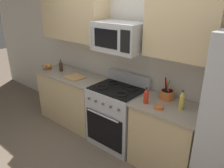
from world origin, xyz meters
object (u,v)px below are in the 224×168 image
utensil_crock (167,94)px  bottle_soy (61,66)px  microwave (119,37)px  cutting_board (75,77)px  fruit_basket (47,67)px  bottle_oil (182,101)px  bottle_hot_sauce (146,96)px  apple_loose (47,67)px  range_oven (117,115)px  prep_bowl (159,107)px

utensil_crock → bottle_soy: size_ratio=1.46×
utensil_crock → microwave: bearing=-168.8°
microwave → cutting_board: size_ratio=2.40×
fruit_basket → cutting_board: bearing=2.2°
utensil_crock → bottle_oil: bearing=-29.7°
microwave → bottle_hot_sauce: bearing=-14.5°
fruit_basket → utensil_crock: bearing=6.6°
bottle_oil → apple_loose: bearing=-177.8°
fruit_basket → apple_loose: 0.04m
range_oven → fruit_basket: range_oven is taller
fruit_basket → prep_bowl: fruit_basket is taller
bottle_hot_sauce → prep_bowl: bottle_hot_sauce is taller
apple_loose → bottle_hot_sauce: (2.16, -0.04, 0.06)m
prep_bowl → bottle_oil: bearing=39.0°
bottle_oil → bottle_hot_sauce: bearing=-161.7°
cutting_board → bottle_oil: bottle_oil is taller
range_oven → apple_loose: size_ratio=14.23×
apple_loose → range_oven: bearing=3.0°
utensil_crock → apple_loose: utensil_crock is taller
cutting_board → utensil_crock: bearing=8.7°
utensil_crock → bottle_hot_sauce: 0.32m
microwave → apple_loose: bearing=-176.1°
microwave → apple_loose: size_ratio=9.12×
range_oven → fruit_basket: (-1.57, -0.10, 0.48)m
range_oven → utensil_crock: size_ratio=3.62×
range_oven → microwave: (-0.00, 0.03, 1.19)m
utensil_crock → bottle_hot_sauce: bearing=-116.9°
range_oven → prep_bowl: bearing=-11.2°
apple_loose → cutting_board: size_ratio=0.26×
bottle_soy → cutting_board: bearing=-9.0°
utensil_crock → bottle_soy: (-2.00, -0.16, 0.03)m
bottle_soy → prep_bowl: size_ratio=1.97×
range_oven → bottle_soy: (-1.30, 0.00, 0.53)m
microwave → utensil_crock: bearing=11.2°
apple_loose → prep_bowl: 2.36m
cutting_board → bottle_soy: 0.47m
cutting_board → prep_bowl: bearing=-2.9°
bottle_oil → utensil_crock: bearing=150.3°
apple_loose → bottle_hot_sauce: bearing=-0.9°
prep_bowl → fruit_basket: bearing=178.7°
range_oven → utensil_crock: utensil_crock is taller
range_oven → bottle_hot_sauce: size_ratio=5.09×
utensil_crock → fruit_basket: size_ratio=1.62×
utensil_crock → bottle_soy: bearing=-175.3°
microwave → fruit_basket: 1.73m
range_oven → apple_loose: 1.67m
bottle_hot_sauce → range_oven: bearing=168.0°
utensil_crock → fruit_basket: (-2.27, -0.26, -0.02)m
utensil_crock → bottle_oil: (0.26, -0.15, 0.04)m
microwave → bottle_hot_sauce: size_ratio=3.26×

